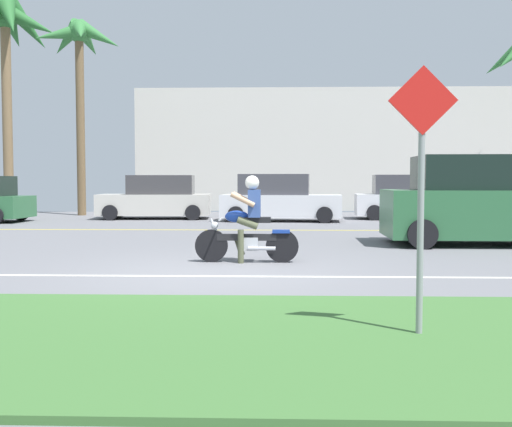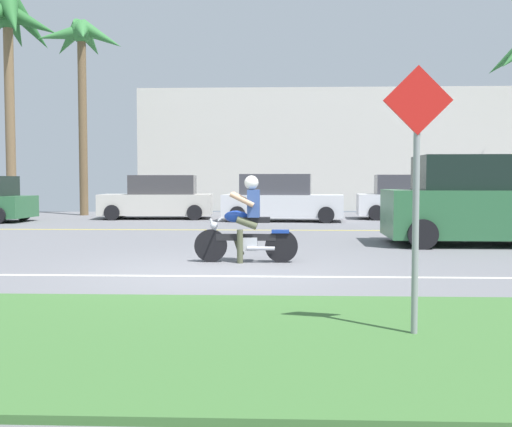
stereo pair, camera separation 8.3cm
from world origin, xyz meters
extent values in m
cube|color=slate|center=(0.00, 3.00, -0.02)|extent=(56.00, 30.00, 0.04)
cube|color=#3D6B33|center=(0.00, -4.10, 0.03)|extent=(56.00, 3.80, 0.06)
cube|color=silver|center=(0.00, -0.40, 0.00)|extent=(50.40, 0.12, 0.01)
cube|color=yellow|center=(0.00, 8.07, 0.00)|extent=(50.40, 0.12, 0.01)
cylinder|color=black|center=(-0.18, 1.20, 0.29)|extent=(0.58, 0.09, 0.58)
cylinder|color=black|center=(1.09, 1.19, 0.29)|extent=(0.58, 0.09, 0.58)
cylinder|color=#B7BAC1|center=(-0.08, 1.20, 0.53)|extent=(0.26, 0.05, 0.51)
cube|color=black|center=(0.46, 1.20, 0.45)|extent=(1.06, 0.11, 0.12)
cube|color=#B7BAC1|center=(0.50, 1.20, 0.33)|extent=(0.31, 0.20, 0.23)
ellipsoid|color=navy|center=(0.28, 1.20, 0.82)|extent=(0.43, 0.23, 0.21)
cube|color=black|center=(0.65, 1.19, 0.76)|extent=(0.47, 0.22, 0.10)
cube|color=navy|center=(1.07, 1.19, 0.55)|extent=(0.31, 0.16, 0.06)
cylinder|color=#B7BAC1|center=(0.00, 1.20, 0.77)|extent=(0.04, 0.60, 0.03)
sphere|color=#B7BAC1|center=(-0.12, 1.20, 0.66)|extent=(0.14, 0.14, 0.14)
cylinder|color=#B7BAC1|center=(0.73, 1.08, 0.26)|extent=(0.49, 0.07, 0.07)
cube|color=#334C8C|center=(0.59, 1.19, 1.05)|extent=(0.22, 0.31, 0.49)
sphere|color=silver|center=(0.55, 1.20, 1.42)|extent=(0.25, 0.25, 0.25)
cylinder|color=#51563D|center=(0.48, 1.29, 0.71)|extent=(0.39, 0.13, 0.24)
cylinder|color=#51563D|center=(0.47, 1.10, 0.71)|extent=(0.39, 0.13, 0.24)
cylinder|color=#51563D|center=(0.36, 1.06, 0.30)|extent=(0.11, 0.11, 0.59)
cylinder|color=#51563D|center=(0.32, 1.31, 0.26)|extent=(0.20, 0.11, 0.33)
cylinder|color=tan|center=(0.40, 1.39, 1.12)|extent=(0.44, 0.09, 0.27)
cylinder|color=tan|center=(0.40, 1.00, 1.12)|extent=(0.44, 0.09, 0.27)
cube|color=#2D663D|center=(5.67, 4.32, 0.71)|extent=(4.41, 2.12, 1.06)
cube|color=black|center=(5.76, 4.32, 1.63)|extent=(3.18, 1.81, 0.77)
cylinder|color=black|center=(4.13, 5.36, 0.32)|extent=(0.65, 0.24, 0.64)
cylinder|color=black|center=(4.08, 3.35, 0.32)|extent=(0.65, 0.24, 0.64)
cylinder|color=black|center=(-8.25, 12.03, 0.28)|extent=(0.57, 0.21, 0.56)
cube|color=beige|center=(-3.59, 13.14, 0.54)|extent=(4.26, 2.07, 0.77)
cube|color=#3B3A3D|center=(-3.35, 13.16, 1.28)|extent=(2.51, 1.71, 0.71)
cylinder|color=black|center=(-2.16, 14.14, 0.28)|extent=(0.57, 0.22, 0.56)
cylinder|color=black|center=(-5.15, 13.95, 0.28)|extent=(0.57, 0.22, 0.56)
cylinder|color=black|center=(-2.04, 12.34, 0.28)|extent=(0.57, 0.22, 0.56)
cylinder|color=black|center=(-5.03, 12.14, 0.28)|extent=(0.57, 0.22, 0.56)
cube|color=silver|center=(1.18, 11.93, 0.55)|extent=(4.34, 1.94, 0.79)
cube|color=#414147|center=(0.93, 11.95, 1.31)|extent=(2.55, 1.57, 0.73)
cylinder|color=black|center=(-0.40, 11.25, 0.28)|extent=(0.57, 0.22, 0.56)
cylinder|color=black|center=(2.63, 11.00, 0.28)|extent=(0.57, 0.22, 0.56)
cylinder|color=black|center=(-0.27, 12.85, 0.28)|extent=(0.57, 0.22, 0.56)
cylinder|color=black|center=(2.76, 12.61, 0.28)|extent=(0.57, 0.22, 0.56)
cube|color=silver|center=(6.21, 13.20, 0.54)|extent=(4.57, 1.99, 0.78)
cube|color=#414147|center=(5.95, 13.22, 1.29)|extent=(2.68, 1.62, 0.72)
cylinder|color=black|center=(4.55, 12.47, 0.28)|extent=(0.57, 0.22, 0.56)
cylinder|color=black|center=(7.76, 12.25, 0.28)|extent=(0.57, 0.22, 0.56)
cylinder|color=black|center=(4.67, 14.15, 0.28)|extent=(0.57, 0.22, 0.56)
cylinder|color=black|center=(7.87, 13.93, 0.28)|extent=(0.57, 0.22, 0.56)
cone|color=#337538|center=(10.62, 16.47, 6.56)|extent=(2.10, 1.48, 1.75)
cylinder|color=brown|center=(-10.40, 15.88, 4.16)|extent=(0.40, 0.40, 8.32)
sphere|color=#28662D|center=(-10.40, 15.88, 8.32)|extent=(1.05, 1.05, 1.05)
cone|color=#28662D|center=(-9.39, 15.95, 8.07)|extent=(2.43, 0.96, 1.64)
cone|color=#28662D|center=(-9.76, 16.66, 8.07)|extent=(2.01, 2.19, 2.15)
cone|color=#28662D|center=(-10.53, 16.89, 8.07)|extent=(1.10, 2.42, 1.88)
cone|color=#28662D|center=(-9.84, 15.04, 8.07)|extent=(1.90, 2.28, 2.12)
cylinder|color=brown|center=(-7.06, 15.23, 3.75)|extent=(0.34, 0.34, 7.51)
sphere|color=#337538|center=(-7.06, 15.23, 7.51)|extent=(0.89, 0.89, 0.89)
cone|color=#337538|center=(-6.24, 15.23, 7.30)|extent=(1.93, 0.66, 1.42)
cone|color=#337538|center=(-6.96, 16.05, 7.30)|extent=(0.90, 2.00, 1.40)
cone|color=#337538|center=(-7.72, 15.71, 7.30)|extent=(1.92, 1.65, 1.54)
cone|color=#337538|center=(-7.80, 14.86, 7.30)|extent=(2.03, 1.46, 1.09)
cone|color=#337538|center=(-6.77, 14.46, 7.30)|extent=(1.29, 2.05, 1.34)
cylinder|color=gray|center=(2.29, -3.96, 0.97)|extent=(0.06, 0.06, 1.94)
cube|color=red|center=(2.29, -3.98, 2.18)|extent=(0.62, 0.03, 0.62)
cube|color=beige|center=(4.28, 21.00, 2.90)|extent=(19.96, 4.00, 5.79)
camera|label=1|loc=(0.97, -9.48, 1.47)|focal=42.36mm
camera|label=2|loc=(1.05, -9.48, 1.47)|focal=42.36mm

